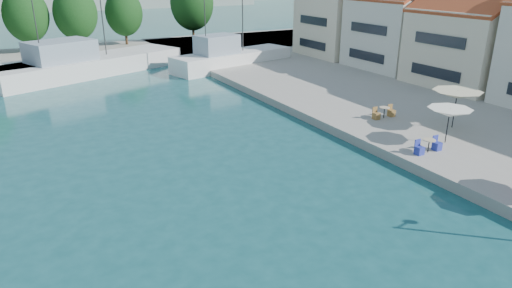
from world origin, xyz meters
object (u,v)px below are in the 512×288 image
trawler_03 (86,65)px  trawler_04 (230,59)px  umbrella_cream (457,95)px  umbrella_white (450,113)px

trawler_03 → trawler_04: (14.65, -4.04, 0.00)m
trawler_04 → umbrella_cream: bearing=-96.1°
trawler_03 → umbrella_white: size_ratio=8.00×
trawler_04 → trawler_03: bearing=151.9°
trawler_03 → umbrella_cream: bearing=-81.7°
trawler_03 → umbrella_white: (15.08, -32.77, 1.39)m
umbrella_white → umbrella_cream: (2.66, 1.70, 0.35)m
umbrella_white → umbrella_cream: umbrella_cream is taller
trawler_03 → umbrella_cream: (17.75, -31.07, 1.74)m
umbrella_white → trawler_04: bearing=90.9°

